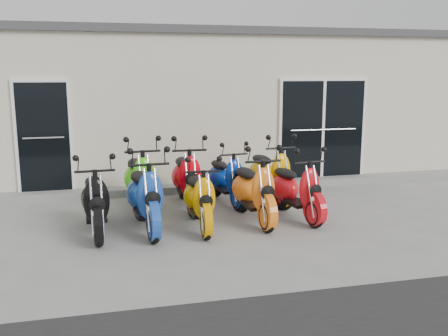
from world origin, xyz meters
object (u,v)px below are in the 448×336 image
Objects in this scene: scooter_front_orange_b at (254,182)px; scooter_back_green at (139,172)px; scooter_front_blue at (145,187)px; scooter_back_blue at (226,171)px; scooter_front_red at (296,181)px; scooter_front_orange_a at (199,191)px; scooter_front_black at (95,192)px; scooter_back_yellow at (270,167)px; scooter_back_red at (186,170)px.

scooter_front_orange_b is 0.96× the size of scooter_back_green.
scooter_back_blue is at bearing 33.66° from scooter_front_blue.
scooter_back_green reaches higher than scooter_front_red.
scooter_front_orange_a is 0.95m from scooter_front_orange_b.
scooter_front_blue is 1.20m from scooter_back_green.
scooter_back_yellow reaches higher than scooter_front_black.
scooter_front_red is at bearing -3.70° from scooter_front_blue.
scooter_back_yellow reaches higher than scooter_front_red.
scooter_front_black is at bearing 178.11° from scooter_front_orange_b.
scooter_front_black is 2.70m from scooter_back_blue.
scooter_front_orange_b reaches higher than scooter_front_red.
scooter_front_black is 0.95× the size of scooter_back_red.
scooter_front_blue is at bearing -148.83° from scooter_back_blue.
scooter_front_red is 0.94× the size of scooter_back_yellow.
scooter_back_red reaches higher than scooter_front_black.
scooter_front_blue reaches higher than scooter_front_black.
scooter_back_red is at bearing 174.00° from scooter_back_yellow.
scooter_back_green reaches higher than scooter_front_blue.
scooter_front_black is at bearing -165.81° from scooter_back_yellow.
scooter_front_black is at bearing -126.89° from scooter_back_green.
scooter_back_green is at bearing -178.10° from scooter_back_red.
scooter_back_blue is at bearing 167.26° from scooter_back_yellow.
scooter_front_red reaches higher than scooter_back_blue.
scooter_front_black is 3.28m from scooter_front_red.
scooter_back_green reaches higher than scooter_front_black.
scooter_back_blue is at bearing 25.90° from scooter_front_black.
scooter_front_orange_a is 0.92× the size of scooter_front_orange_b.
scooter_front_red is 0.92× the size of scooter_back_red.
scooter_front_orange_b is at bearing 11.15° from scooter_front_orange_a.
scooter_front_blue reaches higher than scooter_back_blue.
scooter_front_blue reaches higher than scooter_back_red.
scooter_front_orange_a is 1.31m from scooter_back_red.
scooter_back_yellow is (2.46, 0.03, -0.02)m from scooter_back_green.
scooter_back_green is at bearing 147.40° from scooter_front_red.
scooter_back_green reaches higher than scooter_front_orange_a.
scooter_front_black is 2.00m from scooter_back_red.
scooter_front_orange_a is 2.10m from scooter_back_yellow.
scooter_front_orange_a is 1.62m from scooter_back_blue.
scooter_back_red is 1.02× the size of scooter_back_yellow.
scooter_back_yellow is at bearing 1.85° from scooter_back_red.
scooter_back_yellow reaches higher than scooter_front_orange_a.
scooter_back_blue is at bearing 93.97° from scooter_front_orange_b.
scooter_front_blue is 1.03× the size of scooter_back_yellow.
scooter_back_red is at bearing -179.95° from scooter_back_blue.
scooter_back_green reaches higher than scooter_front_orange_b.
scooter_front_black reaches higher than scooter_back_blue.
scooter_back_red is at bearing 33.93° from scooter_front_black.
scooter_front_red is at bearing -32.74° from scooter_back_red.
scooter_back_yellow is (2.46, 1.23, -0.02)m from scooter_front_blue.
scooter_front_orange_a is 0.96× the size of scooter_front_red.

